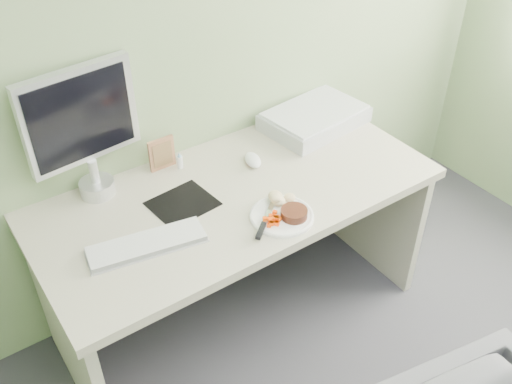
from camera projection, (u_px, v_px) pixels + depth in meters
wall_back at (178, 8)px, 2.12m from camera, size 3.50×0.00×3.50m
desk at (237, 226)px, 2.36m from camera, size 1.60×0.75×0.73m
plate at (282, 216)px, 2.12m from camera, size 0.24×0.24×0.01m
steak at (294, 213)px, 2.10m from camera, size 0.12×0.12×0.03m
potato_pile at (278, 197)px, 2.15m from camera, size 0.12×0.09×0.06m
carrot_heap at (273, 218)px, 2.07m from camera, size 0.06×0.06×0.04m
steak_knife at (264, 225)px, 2.05m from camera, size 0.18×0.15×0.02m
mousepad at (183, 204)px, 2.19m from camera, size 0.25×0.23×0.00m
keyboard at (147, 244)px, 1.99m from camera, size 0.42×0.19×0.02m
computer_mouse at (253, 160)px, 2.39m from camera, size 0.09×0.13×0.04m
photo_frame at (162, 154)px, 2.33m from camera, size 0.11×0.01×0.14m
eyedrop_bottle at (180, 161)px, 2.36m from camera, size 0.03×0.03×0.07m
scanner at (314, 118)px, 2.63m from camera, size 0.49×0.36×0.07m
monitor at (83, 127)px, 2.07m from camera, size 0.44×0.14×0.52m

